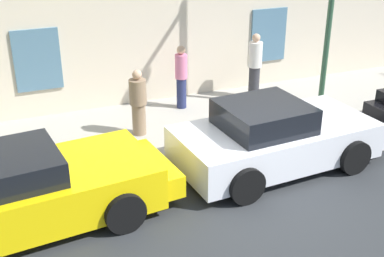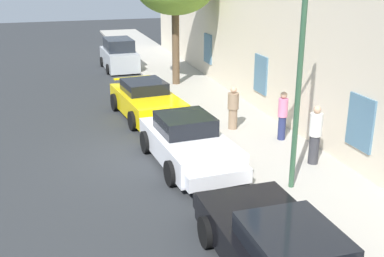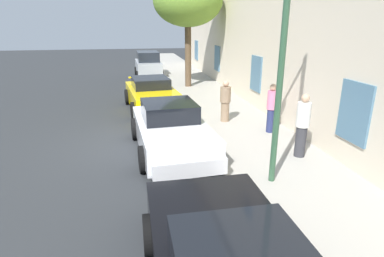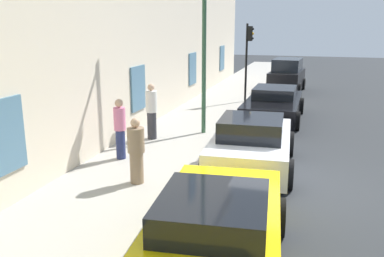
# 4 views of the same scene
# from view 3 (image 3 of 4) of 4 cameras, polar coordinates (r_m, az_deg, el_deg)

# --- Properties ---
(ground_plane) EXTENTS (80.00, 80.00, 0.00)m
(ground_plane) POSITION_cam_3_polar(r_m,az_deg,el_deg) (10.49, -10.05, -2.47)
(ground_plane) COLOR #2B2D30
(sidewalk) EXTENTS (60.00, 3.22, 0.14)m
(sidewalk) POSITION_cam_3_polar(r_m,az_deg,el_deg) (11.12, 9.46, -0.83)
(sidewalk) COLOR #A8A399
(sidewalk) RESTS_ON ground
(sportscar_red_lead) EXTENTS (4.82, 2.47, 1.39)m
(sportscar_red_lead) POSITION_cam_3_polar(r_m,az_deg,el_deg) (14.05, -7.04, 5.68)
(sportscar_red_lead) COLOR yellow
(sportscar_red_lead) RESTS_ON ground
(sportscar_yellow_flank) EXTENTS (4.59, 2.37, 1.44)m
(sportscar_yellow_flank) POSITION_cam_3_polar(r_m,az_deg,el_deg) (9.37, -3.58, -0.66)
(sportscar_yellow_flank) COLOR white
(sportscar_yellow_flank) RESTS_ON ground
(hatchback_parked) EXTENTS (3.75, 1.93, 1.76)m
(hatchback_parked) POSITION_cam_3_polar(r_m,az_deg,el_deg) (23.42, -7.86, 11.14)
(hatchback_parked) COLOR #B2B7BC
(hatchback_parked) RESTS_ON ground
(tree_near_kerb) EXTENTS (3.81, 3.81, 6.13)m
(tree_near_kerb) POSITION_cam_3_polar(r_m,az_deg,el_deg) (18.64, -0.75, 21.93)
(tree_near_kerb) COLOR brown
(tree_near_kerb) RESTS_ON sidewalk
(pedestrian_admiring) EXTENTS (0.53, 0.53, 1.55)m
(pedestrian_admiring) POSITION_cam_3_polar(r_m,az_deg,el_deg) (11.96, 5.99, 4.91)
(pedestrian_admiring) COLOR #8C7259
(pedestrian_admiring) RESTS_ON sidewalk
(pedestrian_strolling) EXTENTS (0.45, 0.45, 1.65)m
(pedestrian_strolling) POSITION_cam_3_polar(r_m,az_deg,el_deg) (10.98, 14.06, 3.65)
(pedestrian_strolling) COLOR navy
(pedestrian_strolling) RESTS_ON sidewalk
(pedestrian_bystander) EXTENTS (0.52, 0.52, 1.77)m
(pedestrian_bystander) POSITION_cam_3_polar(r_m,az_deg,el_deg) (9.15, 19.19, 0.57)
(pedestrian_bystander) COLOR #333338
(pedestrian_bystander) RESTS_ON sidewalk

